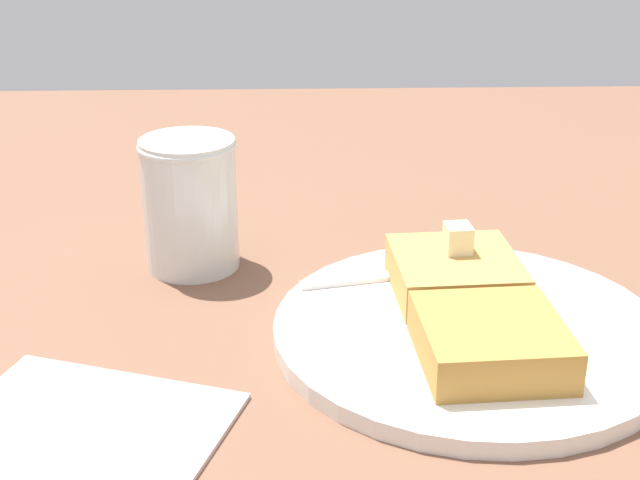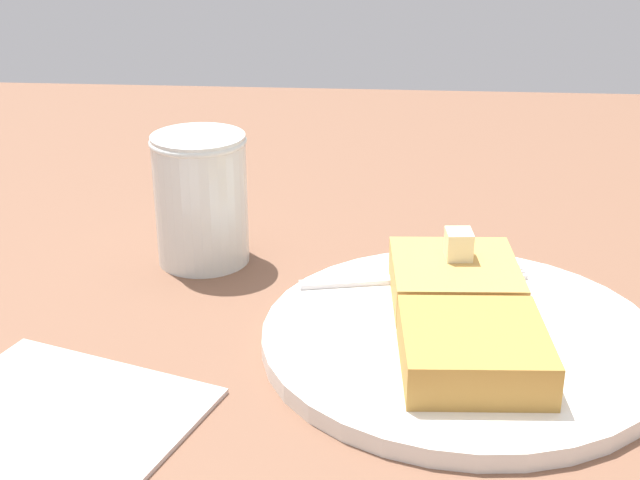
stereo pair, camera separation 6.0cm
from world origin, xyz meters
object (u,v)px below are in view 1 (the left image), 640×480
at_px(napkin, 65,451).
at_px(fork, 425,272).
at_px(syrup_jar, 191,208).
at_px(plate, 469,331).

bearing_deg(napkin, fork, 130.80).
height_order(fork, syrup_jar, syrup_jar).
distance_m(syrup_jar, napkin, 0.24).
bearing_deg(syrup_jar, fork, 74.47).
bearing_deg(syrup_jar, napkin, -10.89).
relative_size(syrup_jar, napkin, 0.65).
relative_size(fork, syrup_jar, 1.61).
bearing_deg(fork, plate, 14.50).
height_order(plate, fork, fork).
xyz_separation_m(fork, napkin, (0.18, -0.21, -0.01)).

